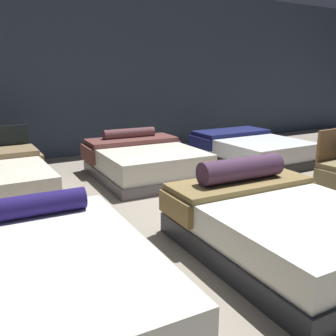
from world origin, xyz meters
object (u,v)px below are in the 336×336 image
bed_0 (36,289)px  bed_1 (282,225)px  bed_5 (251,149)px  bed_4 (145,161)px

bed_0 → bed_1: bearing=0.6°
bed_5 → bed_1: bearing=-128.0°
bed_1 → bed_4: size_ratio=1.06×
bed_5 → bed_4: bearing=178.3°
bed_5 → bed_0: bearing=-147.6°
bed_0 → bed_4: bearing=54.4°
bed_0 → bed_1: size_ratio=1.01×
bed_1 → bed_5: (2.34, 3.03, -0.03)m
bed_1 → bed_5: bearing=54.3°
bed_0 → bed_1: bed_1 is taller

